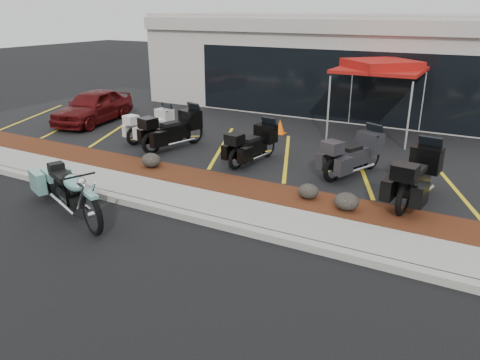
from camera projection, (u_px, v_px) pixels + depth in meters
The scene contains 18 objects.
ground at pixel (171, 238), 9.12m from camera, with size 90.00×90.00×0.00m, color black.
curb at pixel (196, 218), 9.83m from camera, with size 24.00×0.25×0.15m, color gray.
sidewalk at pixel (214, 206), 10.40m from camera, with size 24.00×1.20×0.15m, color gray.
mulch_bed at pixel (240, 189), 11.38m from camera, with size 24.00×1.20×0.16m, color #34180B.
upper_lot at pixel (317, 138), 15.82m from camera, with size 26.00×9.60×0.15m, color black.
dealership_building at pixel (370, 62), 20.29m from camera, with size 18.00×8.16×4.00m.
boulder_left at pixel (151, 160), 12.63m from camera, with size 0.55×0.46×0.39m, color black.
boulder_mid at pixel (308, 191), 10.56m from camera, with size 0.48×0.40×0.34m, color black.
boulder_right at pixel (347, 201), 9.94m from camera, with size 0.54×0.45×0.38m, color black.
hero_cruiser at pixel (92, 208), 9.05m from camera, with size 3.24×0.82×1.14m, color #6EACA3, non-canonical shape.
touring_white at pixel (167, 120), 15.61m from camera, with size 1.95×0.74×1.13m, color silver, non-canonical shape.
touring_black_front at pixel (194, 123), 14.73m from camera, with size 2.25×0.86×1.31m, color black, non-canonical shape.
touring_black_mid at pixel (268, 137), 13.42m from camera, with size 2.02×0.77×1.18m, color black, non-canonical shape.
touring_grey at pixel (372, 147), 12.35m from camera, with size 2.15×0.82×1.25m, color #2B2B30, non-canonical shape.
touring_black_rear at pixel (427, 164), 10.82m from camera, with size 2.31×0.88×1.34m, color black, non-canonical shape.
parked_car at pixel (93, 106), 17.45m from camera, with size 1.47×3.64×1.24m, color #4F0B0C.
traffic_cone at pixel (280, 127), 16.05m from camera, with size 0.34×0.34×0.49m, color #EE5E07.
popup_canopy at pixel (381, 67), 15.13m from camera, with size 2.90×2.90×2.50m.
Camera 1 is at (5.15, -6.48, 4.21)m, focal length 35.00 mm.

